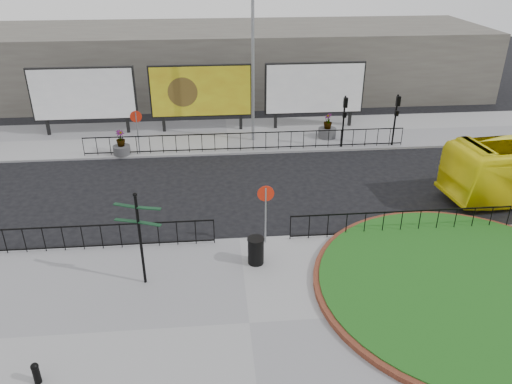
{
  "coord_description": "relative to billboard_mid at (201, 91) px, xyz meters",
  "views": [
    {
      "loc": [
        -0.89,
        -17.0,
        10.74
      ],
      "look_at": [
        0.79,
        1.31,
        1.49
      ],
      "focal_mm": 35.0,
      "sensor_mm": 36.0,
      "label": 1
    }
  ],
  "objects": [
    {
      "name": "litter_bin",
      "position": [
        2.0,
        -14.74,
        -1.95
      ],
      "size": [
        0.63,
        0.63,
        1.05
      ],
      "color": "black",
      "rests_on": "pavement_near"
    },
    {
      "name": "signal_pole_b",
      "position": [
        11.0,
        -3.63,
        -0.5
      ],
      "size": [
        0.22,
        0.26,
        3.0
      ],
      "color": "black",
      "rests_on": "pavement_far"
    },
    {
      "name": "billboard_left",
      "position": [
        -7.0,
        0.0,
        0.0
      ],
      "size": [
        6.2,
        0.31,
        4.1
      ],
      "color": "black",
      "rests_on": "pavement_far"
    },
    {
      "name": "planter_a",
      "position": [
        -4.47,
        -3.57,
        -2.0
      ],
      "size": [
        0.94,
        0.94,
        1.39
      ],
      "color": "#4C4C4F",
      "rests_on": "pavement_far"
    },
    {
      "name": "railing_near_right",
      "position": [
        8.0,
        -13.27,
        -1.93
      ],
      "size": [
        9.0,
        0.1,
        1.1
      ],
      "primitive_type": null,
      "color": "black",
      "rests_on": "pavement_near"
    },
    {
      "name": "pavement_far",
      "position": [
        1.5,
        -0.97,
        -2.54
      ],
      "size": [
        44.0,
        6.0,
        0.12
      ],
      "primitive_type": "cube",
      "color": "gray",
      "rests_on": "ground"
    },
    {
      "name": "fingerpost_sign",
      "position": [
        -1.94,
        -15.56,
        -0.37
      ],
      "size": [
        1.61,
        0.76,
        3.5
      ],
      "rotation": [
        0.0,
        0.0,
        -0.39
      ],
      "color": "black",
      "rests_on": "pavement_near"
    },
    {
      "name": "brick_edge",
      "position": [
        9.0,
        -16.97,
        -2.39
      ],
      "size": [
        10.4,
        10.4,
        0.18
      ],
      "primitive_type": "cylinder",
      "color": "brown",
      "rests_on": "pavement_near"
    },
    {
      "name": "pavement_near",
      "position": [
        1.5,
        -17.97,
        -2.54
      ],
      "size": [
        30.0,
        10.0,
        0.12
      ],
      "primitive_type": "cube",
      "color": "gray",
      "rests_on": "ground"
    },
    {
      "name": "grass_lawn",
      "position": [
        9.0,
        -16.97,
        -2.37
      ],
      "size": [
        10.0,
        10.0,
        0.22
      ],
      "primitive_type": "cylinder",
      "color": "#185416",
      "rests_on": "pavement_near"
    },
    {
      "name": "bollard",
      "position": [
        -4.35,
        -19.78,
        -2.11
      ],
      "size": [
        0.22,
        0.22,
        0.67
      ],
      "color": "black",
      "rests_on": "pavement_near"
    },
    {
      "name": "speed_sign_near",
      "position": [
        2.5,
        -13.37,
        -0.68
      ],
      "size": [
        0.64,
        0.07,
        2.47
      ],
      "color": "gray",
      "rests_on": "pavement_near"
    },
    {
      "name": "building_backdrop",
      "position": [
        1.5,
        9.03,
        -0.1
      ],
      "size": [
        40.0,
        10.0,
        5.0
      ],
      "primitive_type": "cube",
      "color": "#636057",
      "rests_on": "ground"
    },
    {
      "name": "lamp_post",
      "position": [
        3.01,
        -1.97,
        2.23
      ],
      "size": [
        0.74,
        0.18,
        9.23
      ],
      "color": "gray",
      "rests_on": "pavement_far"
    },
    {
      "name": "planter_c",
      "position": [
        7.5,
        -1.97,
        -1.99
      ],
      "size": [
        1.08,
        1.08,
        1.49
      ],
      "color": "#4C4C4F",
      "rests_on": "pavement_far"
    },
    {
      "name": "speed_sign_far",
      "position": [
        -3.5,
        -3.57,
        -0.68
      ],
      "size": [
        0.64,
        0.07,
        2.47
      ],
      "color": "gray",
      "rests_on": "pavement_far"
    },
    {
      "name": "billboard_right",
      "position": [
        7.0,
        0.0,
        0.0
      ],
      "size": [
        6.2,
        0.31,
        4.1
      ],
      "color": "black",
      "rests_on": "pavement_far"
    },
    {
      "name": "signal_pole_a",
      "position": [
        8.0,
        -3.63,
        -0.5
      ],
      "size": [
        0.22,
        0.26,
        3.0
      ],
      "color": "black",
      "rests_on": "pavement_far"
    },
    {
      "name": "railing_near_left",
      "position": [
        -4.5,
        -13.27,
        -1.93
      ],
      "size": [
        10.0,
        0.1,
        1.1
      ],
      "primitive_type": null,
      "color": "black",
      "rests_on": "pavement_near"
    },
    {
      "name": "ground",
      "position": [
        1.5,
        -12.97,
        -2.6
      ],
      "size": [
        90.0,
        90.0,
        0.0
      ],
      "primitive_type": "plane",
      "color": "black",
      "rests_on": "ground"
    },
    {
      "name": "billboard_mid",
      "position": [
        0.0,
        0.0,
        0.0
      ],
      "size": [
        6.2,
        0.31,
        4.1
      ],
      "color": "black",
      "rests_on": "pavement_far"
    },
    {
      "name": "railing_far",
      "position": [
        2.5,
        -3.67,
        -1.93
      ],
      "size": [
        18.0,
        0.1,
        1.1
      ],
      "primitive_type": null,
      "color": "black",
      "rests_on": "pavement_far"
    }
  ]
}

